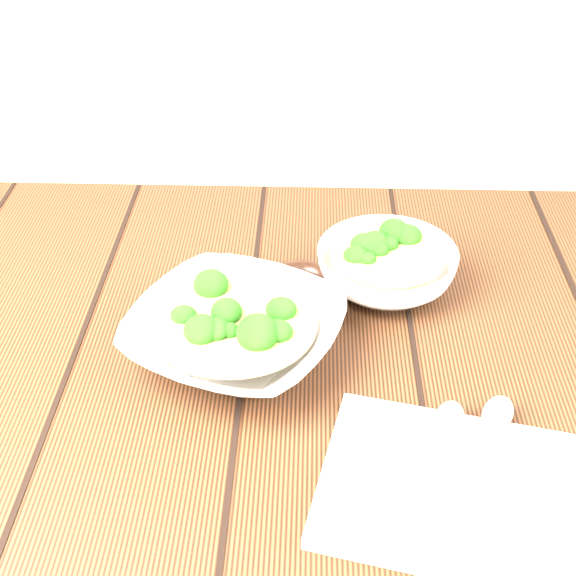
# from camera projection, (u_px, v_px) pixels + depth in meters

# --- Properties ---
(table) EXTENTS (1.20, 0.80, 0.75)m
(table) POSITION_uv_depth(u_px,v_px,m) (264.00, 422.00, 1.02)
(table) COLOR #3B2010
(table) RESTS_ON ground
(soup_bowl_front) EXTENTS (0.31, 0.31, 0.07)m
(soup_bowl_front) POSITION_uv_depth(u_px,v_px,m) (235.00, 333.00, 0.92)
(soup_bowl_front) COLOR silver
(soup_bowl_front) RESTS_ON table
(soup_bowl_back) EXTENTS (0.19, 0.19, 0.06)m
(soup_bowl_back) POSITION_uv_depth(u_px,v_px,m) (386.00, 267.00, 1.03)
(soup_bowl_back) COLOR silver
(soup_bowl_back) RESTS_ON table
(trivet) EXTENTS (0.12, 0.12, 0.03)m
(trivet) POSITION_uv_depth(u_px,v_px,m) (301.00, 288.00, 1.03)
(trivet) COLOR black
(trivet) RESTS_ON table
(napkin) EXTENTS (0.28, 0.25, 0.01)m
(napkin) POSITION_uv_depth(u_px,v_px,m) (447.00, 488.00, 0.77)
(napkin) COLOR #BCAE9C
(napkin) RESTS_ON table
(spoon_left) EXTENTS (0.08, 0.19, 0.01)m
(spoon_left) POSITION_uv_depth(u_px,v_px,m) (443.00, 445.00, 0.80)
(spoon_left) COLOR #ADA699
(spoon_left) RESTS_ON napkin
(spoon_right) EXTENTS (0.10, 0.19, 0.01)m
(spoon_right) POSITION_uv_depth(u_px,v_px,m) (487.00, 438.00, 0.81)
(spoon_right) COLOR #ADA699
(spoon_right) RESTS_ON napkin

